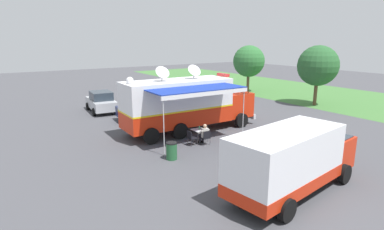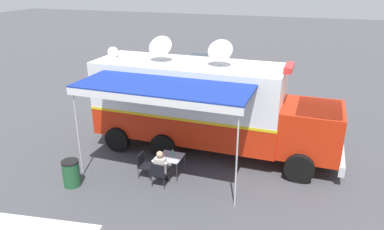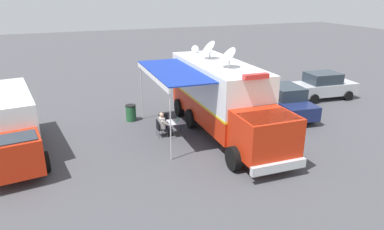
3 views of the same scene
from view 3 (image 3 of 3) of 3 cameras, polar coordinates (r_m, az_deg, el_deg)
The scene contains 12 objects.
ground_plane at distance 18.74m, azimuth 3.98°, elevation -2.07°, with size 100.00×100.00×0.00m, color #47474C.
lot_stripe at distance 20.02m, azimuth 10.68°, elevation -0.92°, with size 0.12×4.80×0.01m, color silver.
command_truck at distance 17.45m, azimuth 5.03°, elevation 3.01°, with size 4.99×9.55×4.53m.
folding_table at distance 17.55m, azimuth -2.61°, elevation -1.23°, with size 0.82×0.82×0.73m.
water_bottle at distance 17.47m, azimuth -2.33°, elevation -0.75°, with size 0.07×0.07×0.22m.
folding_chair_at_table at distance 17.47m, azimuth -5.19°, elevation -1.95°, with size 0.49×0.49×0.87m.
folding_chair_beside_table at distance 18.26m, azimuth -4.57°, elevation -0.96°, with size 0.49×0.49×0.87m.
seated_responder at distance 17.47m, azimuth -4.61°, elevation -1.45°, with size 0.67×0.56×1.25m.
trash_bin at distance 19.85m, azimuth -9.87°, elevation 0.35°, with size 0.57×0.57×0.91m.
support_truck at distance 17.27m, azimuth -27.59°, elevation -1.37°, with size 3.04×7.02×2.70m.
car_behind_truck at distance 20.91m, azimuth 14.96°, elevation 2.18°, with size 2.36×4.37×1.76m.
car_far_corner at distance 25.12m, azimuth 20.49°, elevation 4.48°, with size 4.34×2.29×1.76m.
Camera 3 is at (7.63, 15.66, 6.93)m, focal length 32.92 mm.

